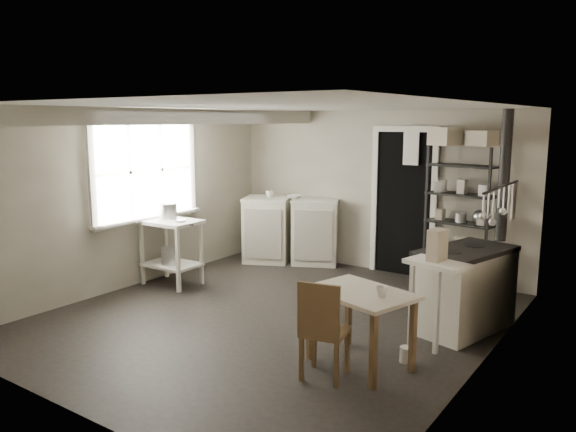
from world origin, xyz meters
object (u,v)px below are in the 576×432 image
Objects in this scene: prep_table at (172,255)px; chair at (325,322)px; shelf_rack at (461,216)px; flour_sack at (453,278)px; work_table at (360,324)px; stove at (464,289)px; stockpot at (168,213)px; base_cabinets at (291,232)px.

prep_table is 3.30m from chair.
shelf_rack reaches higher than flour_sack.
chair reaches higher than work_table.
shelf_rack is 1.68× the size of stove.
chair is at bearing -21.55° from stockpot.
stove reaches higher than prep_table.
chair is 2.78m from flour_sack.
base_cabinets is at bearing 172.79° from flour_sack.
stockpot is at bearing -155.95° from flour_sack.
stockpot is 0.17× the size of base_cabinets.
chair reaches higher than flour_sack.
stockpot is 3.76m from flour_sack.
work_table is (-0.49, -1.39, -0.06)m from stove.
stockpot is 0.30× the size of chair.
flour_sack is (0.04, 2.39, -0.14)m from work_table.
prep_table is 3.74m from stove.
base_cabinets reaches higher than chair.
stove is at bearing 70.74° from work_table.
shelf_rack reaches higher than chair.
prep_table is 3.62m from flour_sack.
work_table is 0.41m from chair.
stockpot reaches higher than stove.
prep_table is 0.47× the size of shelf_rack.
stove is 2.39× the size of flour_sack.
chair is (2.46, -3.10, 0.02)m from base_cabinets.
chair is at bearing -94.44° from stove.
shelf_rack is at bearing 30.83° from stockpot.
base_cabinets is 0.82× the size of shelf_rack.
stove is (3.82, 0.51, -0.50)m from stockpot.
work_table is at bearing -80.62° from shelf_rack.
base_cabinets is at bearing 133.57° from work_table.
work_table is (2.59, -2.72, -0.08)m from base_cabinets.
shelf_rack is 2.04× the size of work_table.
chair is (3.20, -1.26, -0.45)m from stockpot.
work_table is at bearing -90.97° from flour_sack.
flour_sack is at bearing 24.05° from stockpot.
chair reaches higher than prep_table.
prep_table is 3.31× the size of stockpot.
shelf_rack is 2.12× the size of chair.
chair is (-0.09, -3.23, -0.46)m from shelf_rack.
base_cabinets is 1.74× the size of chair.
prep_table is 0.56m from stockpot.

